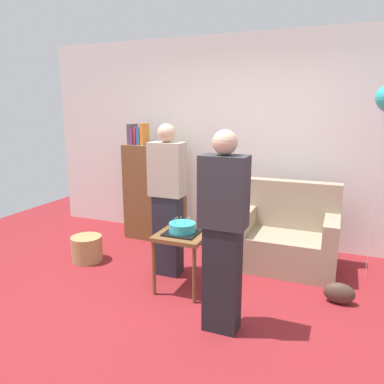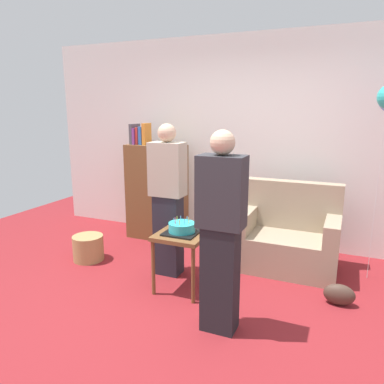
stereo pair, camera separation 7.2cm
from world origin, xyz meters
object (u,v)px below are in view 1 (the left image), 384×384
side_table (182,242)px  wicker_basket (87,249)px  person_blowing_candles (168,200)px  person_holding_cake (223,233)px  handbag (339,293)px  bookshelf (154,191)px  couch (287,237)px  birthday_cake (182,228)px

side_table → wicker_basket: 1.40m
person_blowing_candles → wicker_basket: size_ratio=4.53×
person_holding_cake → wicker_basket: bearing=-31.2°
person_blowing_candles → handbag: size_ratio=5.82×
bookshelf → handbag: 2.67m
person_holding_cake → wicker_basket: person_holding_cake is taller
wicker_basket → couch: bearing=18.8°
couch → handbag: bearing=-48.8°
side_table → person_holding_cake: person_holding_cake is taller
person_blowing_candles → person_holding_cake: size_ratio=1.00×
person_blowing_candles → handbag: person_blowing_candles is taller
wicker_basket → side_table: bearing=-9.2°
person_holding_cake → birthday_cake: bearing=-51.9°
person_blowing_candles → handbag: 1.90m
side_table → birthday_cake: 0.14m
couch → person_blowing_candles: size_ratio=0.67×
couch → wicker_basket: 2.34m
couch → birthday_cake: (-0.87, -0.97, 0.30)m
side_table → person_blowing_candles: size_ratio=0.36×
person_holding_cake → handbag: person_holding_cake is taller
couch → birthday_cake: 1.34m
couch → person_holding_cake: 1.58m
wicker_basket → person_blowing_candles: bearing=3.5°
bookshelf → wicker_basket: (-0.37, -1.03, -0.52)m
side_table → wicker_basket: bearing=170.8°
birthday_cake → person_blowing_candles: (-0.29, 0.28, 0.19)m
birthday_cake → person_blowing_candles: size_ratio=0.20×
person_holding_cake → wicker_basket: 2.15m
person_holding_cake → couch: bearing=-112.5°
birthday_cake → person_holding_cake: size_ratio=0.20×
birthday_cake → handbag: (1.46, 0.30, -0.54)m
side_table → person_blowing_candles: (-0.29, 0.28, 0.33)m
bookshelf → person_blowing_candles: size_ratio=0.97×
bookshelf → person_holding_cake: person_holding_cake is taller
bookshelf → couch: bearing=-8.6°
bookshelf → person_holding_cake: bearing=-48.7°
side_table → person_holding_cake: bearing=-41.3°
wicker_basket → handbag: (2.80, 0.08, -0.05)m
side_table → birthday_cake: bearing=-100.4°
wicker_basket → bookshelf: bearing=70.2°
side_table → handbag: side_table is taller
birthday_cake → wicker_basket: (-1.34, 0.22, -0.49)m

